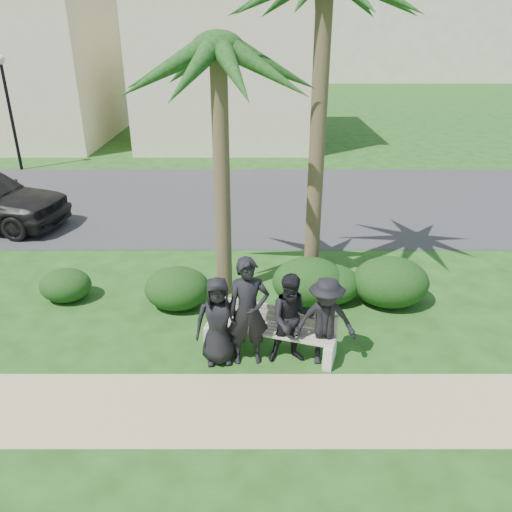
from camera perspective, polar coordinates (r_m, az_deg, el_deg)
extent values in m
plane|color=#1C4413|center=(9.19, -2.47, -9.51)|extent=(160.00, 160.00, 0.00)
cube|color=tan|center=(7.77, -3.02, -16.98)|extent=(30.00, 1.60, 0.01)
cube|color=#2D2D30|center=(16.44, -1.37, 6.32)|extent=(160.00, 8.00, 0.01)
cube|color=beige|center=(25.69, -3.32, 20.87)|extent=(8.00, 8.00, 7.00)
cylinder|color=black|center=(21.96, -26.14, 13.94)|extent=(0.12, 0.12, 4.00)
sphere|color=white|center=(21.76, -27.22, 19.35)|extent=(0.36, 0.36, 0.36)
cube|color=gray|center=(8.64, 1.56, -8.58)|extent=(2.30, 1.17, 0.04)
cube|color=gray|center=(8.71, 1.54, -6.47)|extent=(2.16, 0.71, 0.26)
cube|color=beige|center=(8.80, -5.42, -9.72)|extent=(0.30, 0.54, 0.41)
cube|color=beige|center=(8.85, 8.46, -9.66)|extent=(0.30, 0.54, 0.41)
imported|color=black|center=(8.27, -4.35, -7.41)|extent=(0.80, 0.57, 1.55)
imported|color=black|center=(8.16, -0.90, -6.39)|extent=(0.74, 0.53, 1.90)
imported|color=black|center=(8.26, 4.17, -7.24)|extent=(0.81, 0.65, 1.60)
imported|color=black|center=(8.28, 7.93, -7.46)|extent=(1.06, 0.66, 1.57)
ellipsoid|color=#14330E|center=(11.02, -20.96, -3.03)|extent=(1.05, 0.87, 0.69)
ellipsoid|color=#14330E|center=(10.13, -9.00, -3.53)|extent=(1.31, 1.08, 0.85)
ellipsoid|color=#14330E|center=(10.20, 6.09, -2.77)|extent=(1.49, 1.23, 0.97)
ellipsoid|color=#14330E|center=(10.33, 8.50, -3.08)|extent=(1.23, 1.02, 0.81)
ellipsoid|color=#14330E|center=(10.45, 15.12, -2.72)|extent=(1.54, 1.28, 1.01)
cylinder|color=brown|center=(9.82, -3.92, 8.48)|extent=(0.32, 0.32, 4.87)
cylinder|color=brown|center=(10.24, 7.01, 12.57)|extent=(0.32, 0.32, 6.10)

